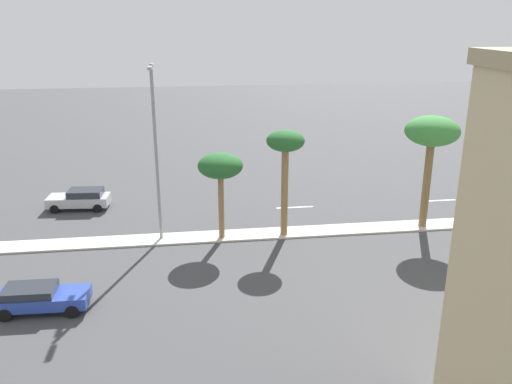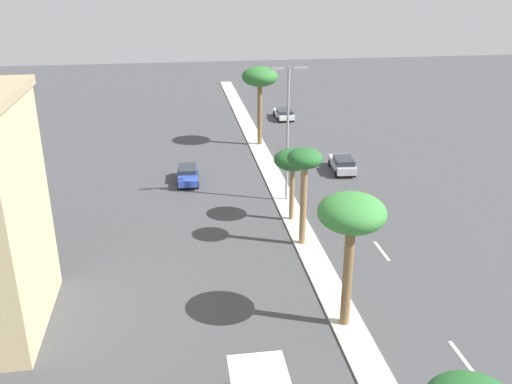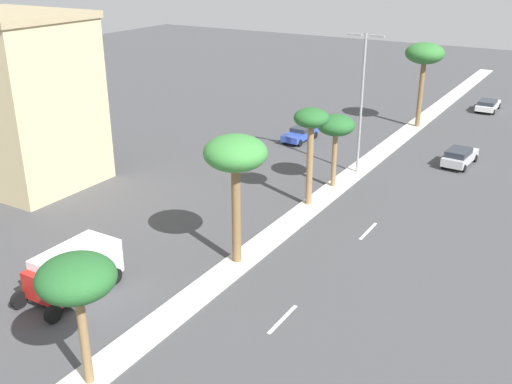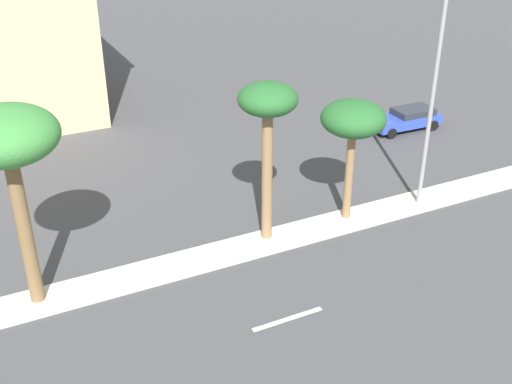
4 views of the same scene
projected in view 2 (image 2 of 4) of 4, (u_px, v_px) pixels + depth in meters
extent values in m
plane|color=#424244|center=(299.00, 229.00, 41.76)|extent=(160.00, 160.00, 0.00)
cube|color=beige|center=(275.00, 180.00, 51.29)|extent=(1.80, 93.84, 0.12)
cube|color=silver|center=(463.00, 359.00, 28.01)|extent=(0.20, 2.80, 0.01)
cube|color=silver|center=(382.00, 251.00, 38.59)|extent=(0.20, 2.80, 0.01)
cylinder|color=brown|center=(348.00, 275.00, 29.54)|extent=(0.52, 0.52, 5.97)
ellipsoid|color=#387F38|center=(352.00, 213.00, 28.19)|extent=(3.52, 3.52, 1.93)
cylinder|color=olive|center=(303.00, 204.00, 38.41)|extent=(0.45, 0.45, 5.85)
ellipsoid|color=#235B28|center=(305.00, 158.00, 37.15)|extent=(2.40, 2.40, 1.32)
cylinder|color=olive|center=(292.00, 193.00, 42.45)|extent=(0.37, 0.37, 4.31)
ellipsoid|color=#235B28|center=(293.00, 160.00, 41.46)|extent=(2.82, 2.82, 1.55)
cylinder|color=brown|center=(260.00, 114.00, 60.14)|extent=(0.49, 0.49, 6.71)
ellipsoid|color=#2D6B2D|center=(260.00, 76.00, 58.64)|extent=(3.79, 3.79, 2.09)
cylinder|color=gray|center=(287.00, 136.00, 44.82)|extent=(0.20, 0.20, 10.98)
cube|color=gray|center=(277.00, 69.00, 42.70)|extent=(1.10, 0.24, 0.16)
cube|color=gray|center=(300.00, 68.00, 42.94)|extent=(1.10, 0.24, 0.16)
cube|color=#2D47AD|center=(188.00, 176.00, 50.59)|extent=(1.85, 4.46, 0.60)
cube|color=#262B33|center=(188.00, 169.00, 50.91)|extent=(1.62, 2.47, 0.39)
cylinder|color=black|center=(198.00, 185.00, 49.37)|extent=(0.24, 0.65, 0.64)
cylinder|color=black|center=(179.00, 186.00, 49.19)|extent=(0.24, 0.65, 0.64)
cylinder|color=black|center=(197.00, 173.00, 52.21)|extent=(0.24, 0.65, 0.64)
cylinder|color=black|center=(179.00, 174.00, 52.03)|extent=(0.24, 0.65, 0.64)
cube|color=#B2B2B7|center=(342.00, 165.00, 53.36)|extent=(2.14, 4.58, 0.69)
cube|color=#262B33|center=(344.00, 161.00, 52.63)|extent=(1.81, 2.57, 0.49)
cylinder|color=black|center=(330.00, 163.00, 54.88)|extent=(0.27, 0.65, 0.64)
cylinder|color=black|center=(347.00, 162.00, 54.99)|extent=(0.27, 0.65, 0.64)
cylinder|color=black|center=(336.00, 174.00, 51.99)|extent=(0.27, 0.65, 0.64)
cylinder|color=black|center=(355.00, 173.00, 52.11)|extent=(0.27, 0.65, 0.64)
cube|color=silver|center=(284.00, 114.00, 71.80)|extent=(1.96, 4.56, 0.56)
cube|color=#262B33|center=(285.00, 111.00, 71.09)|extent=(1.76, 2.51, 0.41)
cylinder|color=black|center=(274.00, 113.00, 73.23)|extent=(0.22, 0.64, 0.64)
cylinder|color=black|center=(288.00, 113.00, 73.49)|extent=(0.22, 0.64, 0.64)
cylinder|color=black|center=(279.00, 120.00, 70.31)|extent=(0.22, 0.64, 0.64)
cylinder|color=black|center=(293.00, 119.00, 70.57)|extent=(0.22, 0.64, 0.64)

